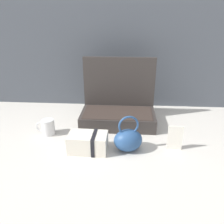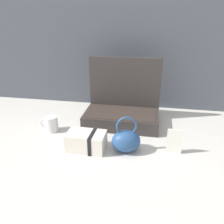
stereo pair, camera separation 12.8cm
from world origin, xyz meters
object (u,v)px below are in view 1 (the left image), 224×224
at_px(open_suitcase, 118,109).
at_px(coffee_mug, 48,127).
at_px(info_card_left, 175,138).
at_px(teal_pouch_handbag, 128,139).
at_px(cream_toiletry_bag, 88,143).

bearing_deg(open_suitcase, coffee_mug, -154.93).
relative_size(coffee_mug, info_card_left, 0.82).
bearing_deg(teal_pouch_handbag, info_card_left, 5.73).
bearing_deg(info_card_left, open_suitcase, 137.31).
height_order(coffee_mug, info_card_left, info_card_left).
height_order(open_suitcase, teal_pouch_handbag, open_suitcase).
bearing_deg(cream_toiletry_bag, coffee_mug, 149.27).
bearing_deg(coffee_mug, cream_toiletry_bag, -30.73).
xyz_separation_m(cream_toiletry_bag, info_card_left, (0.47, 0.04, 0.02)).
distance_m(teal_pouch_handbag, coffee_mug, 0.51).
bearing_deg(open_suitcase, info_card_left, -44.80).
xyz_separation_m(coffee_mug, info_card_left, (0.75, -0.12, 0.02)).
xyz_separation_m(teal_pouch_handbag, coffee_mug, (-0.49, 0.15, -0.02)).
relative_size(cream_toiletry_bag, info_card_left, 1.48).
bearing_deg(cream_toiletry_bag, info_card_left, 5.46).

